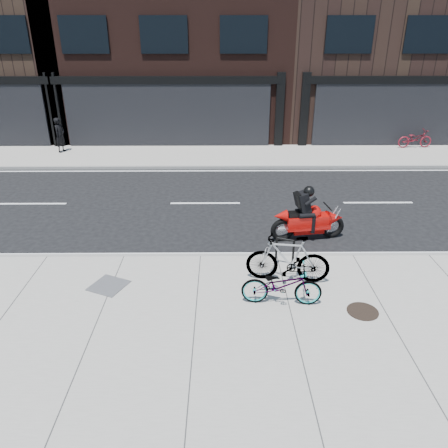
{
  "coord_description": "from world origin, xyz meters",
  "views": [
    {
      "loc": [
        0.53,
        -12.01,
        5.65
      ],
      "look_at": [
        0.62,
        -1.68,
        0.9
      ],
      "focal_mm": 35.0,
      "sensor_mm": 36.0,
      "label": 1
    }
  ],
  "objects_px": {
    "bicycle_rear": "(288,259)",
    "motorcycle": "(312,218)",
    "pedestrian": "(60,135)",
    "manhole_cover": "(363,311)",
    "bicycle_far": "(415,139)",
    "bicycle_front": "(282,285)",
    "bike_rack": "(285,251)",
    "utility_grate": "(109,286)"
  },
  "relations": [
    {
      "from": "utility_grate",
      "to": "manhole_cover",
      "type": "bearing_deg",
      "value": -10.58
    },
    {
      "from": "bike_rack",
      "to": "manhole_cover",
      "type": "distance_m",
      "value": 2.38
    },
    {
      "from": "manhole_cover",
      "to": "bicycle_far",
      "type": "bearing_deg",
      "value": 64.1
    },
    {
      "from": "bicycle_rear",
      "to": "manhole_cover",
      "type": "xyz_separation_m",
      "value": [
        1.44,
        -1.25,
        -0.57
      ]
    },
    {
      "from": "manhole_cover",
      "to": "bicycle_rear",
      "type": "bearing_deg",
      "value": 139.07
    },
    {
      "from": "bike_rack",
      "to": "pedestrian",
      "type": "xyz_separation_m",
      "value": [
        -9.07,
        10.89,
        0.32
      ]
    },
    {
      "from": "bicycle_front",
      "to": "bicycle_rear",
      "type": "distance_m",
      "value": 0.95
    },
    {
      "from": "bike_rack",
      "to": "bicycle_rear",
      "type": "distance_m",
      "value": 0.62
    },
    {
      "from": "motorcycle",
      "to": "manhole_cover",
      "type": "distance_m",
      "value": 3.77
    },
    {
      "from": "manhole_cover",
      "to": "bicycle_front",
      "type": "bearing_deg",
      "value": 168.76
    },
    {
      "from": "manhole_cover",
      "to": "utility_grate",
      "type": "xyz_separation_m",
      "value": [
        -5.59,
        1.04,
        0.0
      ]
    },
    {
      "from": "bicycle_rear",
      "to": "utility_grate",
      "type": "relative_size",
      "value": 2.58
    },
    {
      "from": "motorcycle",
      "to": "manhole_cover",
      "type": "relative_size",
      "value": 3.29
    },
    {
      "from": "bicycle_far",
      "to": "utility_grate",
      "type": "bearing_deg",
      "value": 131.81
    },
    {
      "from": "utility_grate",
      "to": "bicycle_rear",
      "type": "bearing_deg",
      "value": 2.8
    },
    {
      "from": "bicycle_far",
      "to": "bicycle_front",
      "type": "bearing_deg",
      "value": 144.11
    },
    {
      "from": "bicycle_front",
      "to": "manhole_cover",
      "type": "xyz_separation_m",
      "value": [
        1.69,
        -0.34,
        -0.44
      ]
    },
    {
      "from": "motorcycle",
      "to": "bicycle_front",
      "type": "bearing_deg",
      "value": -118.93
    },
    {
      "from": "manhole_cover",
      "to": "utility_grate",
      "type": "bearing_deg",
      "value": 169.42
    },
    {
      "from": "pedestrian",
      "to": "manhole_cover",
      "type": "xyz_separation_m",
      "value": [
        10.49,
        -12.75,
        -0.79
      ]
    },
    {
      "from": "bike_rack",
      "to": "motorcycle",
      "type": "xyz_separation_m",
      "value": [
        1.01,
        1.85,
        0.06
      ]
    },
    {
      "from": "bike_rack",
      "to": "pedestrian",
      "type": "height_order",
      "value": "pedestrian"
    },
    {
      "from": "pedestrian",
      "to": "bicycle_far",
      "type": "height_order",
      "value": "pedestrian"
    },
    {
      "from": "bicycle_far",
      "to": "manhole_cover",
      "type": "relative_size",
      "value": 2.52
    },
    {
      "from": "pedestrian",
      "to": "bicycle_rear",
      "type": "bearing_deg",
      "value": -123.88
    },
    {
      "from": "bike_rack",
      "to": "utility_grate",
      "type": "distance_m",
      "value": 4.27
    },
    {
      "from": "pedestrian",
      "to": "utility_grate",
      "type": "distance_m",
      "value": 12.71
    },
    {
      "from": "bicycle_rear",
      "to": "motorcycle",
      "type": "distance_m",
      "value": 2.67
    },
    {
      "from": "pedestrian",
      "to": "bicycle_front",
      "type": "bearing_deg",
      "value": -126.76
    },
    {
      "from": "bicycle_front",
      "to": "bicycle_far",
      "type": "bearing_deg",
      "value": -28.06
    },
    {
      "from": "bicycle_front",
      "to": "motorcycle",
      "type": "height_order",
      "value": "motorcycle"
    },
    {
      "from": "bicycle_front",
      "to": "bicycle_far",
      "type": "xyz_separation_m",
      "value": [
        8.19,
        13.04,
        -0.02
      ]
    },
    {
      "from": "bike_rack",
      "to": "bicycle_front",
      "type": "bearing_deg",
      "value": -100.17
    },
    {
      "from": "bike_rack",
      "to": "bicycle_far",
      "type": "distance_m",
      "value": 13.97
    },
    {
      "from": "bike_rack",
      "to": "bicycle_far",
      "type": "relative_size",
      "value": 0.48
    },
    {
      "from": "bicycle_rear",
      "to": "motorcycle",
      "type": "xyz_separation_m",
      "value": [
        1.02,
        2.46,
        -0.05
      ]
    },
    {
      "from": "bicycle_front",
      "to": "bicycle_far",
      "type": "relative_size",
      "value": 1.04
    },
    {
      "from": "bicycle_far",
      "to": "bike_rack",
      "type": "bearing_deg",
      "value": 141.74
    },
    {
      "from": "utility_grate",
      "to": "bike_rack",
      "type": "bearing_deg",
      "value": 11.03
    },
    {
      "from": "motorcycle",
      "to": "bike_rack",
      "type": "bearing_deg",
      "value": -126.69
    },
    {
      "from": "bicycle_far",
      "to": "manhole_cover",
      "type": "xyz_separation_m",
      "value": [
        -6.49,
        -13.37,
        -0.43
      ]
    },
    {
      "from": "bike_rack",
      "to": "bicycle_front",
      "type": "distance_m",
      "value": 1.54
    }
  ]
}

